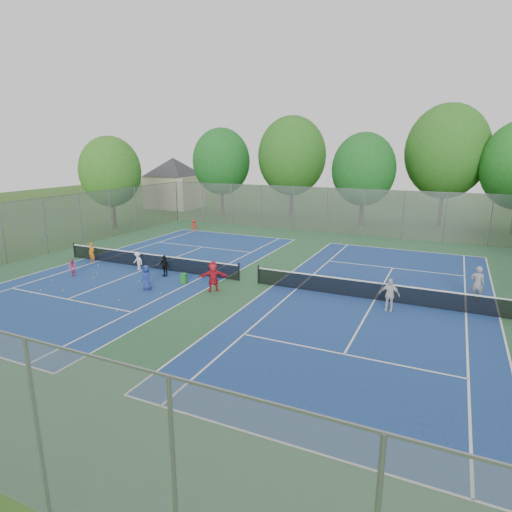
{
  "coord_description": "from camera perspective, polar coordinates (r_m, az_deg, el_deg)",
  "views": [
    {
      "loc": [
        10.08,
        -20.76,
        7.38
      ],
      "look_at": [
        0.0,
        1.0,
        1.3
      ],
      "focal_mm": 30.0,
      "sensor_mm": 36.0,
      "label": 1
    }
  ],
  "objects": [
    {
      "name": "ground",
      "position": [
        24.23,
        -1.0,
        -3.51
      ],
      "size": [
        120.0,
        120.0,
        0.0
      ],
      "primitive_type": "plane",
      "color": "#2C5119",
      "rests_on": "ground"
    },
    {
      "name": "court_pad",
      "position": [
        24.23,
        -1.0,
        -3.5
      ],
      "size": [
        32.0,
        32.0,
        0.01
      ],
      "primitive_type": "cube",
      "color": "#295835",
      "rests_on": "ground"
    },
    {
      "name": "court_left",
      "position": [
        27.87,
        -14.07,
        -1.53
      ],
      "size": [
        10.97,
        23.77,
        0.01
      ],
      "primitive_type": "cube",
      "color": "navy",
      "rests_on": "court_pad"
    },
    {
      "name": "court_right",
      "position": [
        22.24,
        15.55,
        -5.65
      ],
      "size": [
        10.97,
        23.77,
        0.01
      ],
      "primitive_type": "cube",
      "color": "navy",
      "rests_on": "court_pad"
    },
    {
      "name": "net_left",
      "position": [
        27.76,
        -14.12,
        -0.66
      ],
      "size": [
        12.87,
        0.1,
        0.91
      ],
      "primitive_type": "cube",
      "color": "black",
      "rests_on": "ground"
    },
    {
      "name": "net_right",
      "position": [
        22.1,
        15.62,
        -4.58
      ],
      "size": [
        12.87,
        0.1,
        0.91
      ],
      "primitive_type": "cube",
      "color": "black",
      "rests_on": "ground"
    },
    {
      "name": "fence_north",
      "position": [
        38.49,
        9.48,
        6.0
      ],
      "size": [
        32.0,
        0.1,
        4.0
      ],
      "primitive_type": "cube",
      "color": "gray",
      "rests_on": "ground"
    },
    {
      "name": "fence_west",
      "position": [
        33.76,
        -26.32,
        3.58
      ],
      "size": [
        0.1,
        32.0,
        4.0
      ],
      "primitive_type": "cube",
      "rotation": [
        0.0,
        0.0,
        1.57
      ],
      "color": "gray",
      "rests_on": "ground"
    },
    {
      "name": "house",
      "position": [
        55.16,
        -10.95,
        10.68
      ],
      "size": [
        11.03,
        11.03,
        7.3
      ],
      "color": "#B7A88C",
      "rests_on": "ground"
    },
    {
      "name": "tree_nw",
      "position": [
        49.09,
        -4.64,
        12.45
      ],
      "size": [
        6.4,
        6.4,
        9.58
      ],
      "color": "#443326",
      "rests_on": "ground"
    },
    {
      "name": "tree_nl",
      "position": [
        46.63,
        4.8,
        13.15
      ],
      "size": [
        7.2,
        7.2,
        10.69
      ],
      "color": "#443326",
      "rests_on": "ground"
    },
    {
      "name": "tree_nc",
      "position": [
        42.58,
        14.16,
        11.13
      ],
      "size": [
        6.0,
        6.0,
        8.85
      ],
      "color": "#443326",
      "rests_on": "ground"
    },
    {
      "name": "tree_nr",
      "position": [
        44.77,
        24.09,
        12.6
      ],
      "size": [
        7.6,
        7.6,
        11.42
      ],
      "color": "#443326",
      "rests_on": "ground"
    },
    {
      "name": "tree_side_w",
      "position": [
        42.38,
        -18.85,
        10.59
      ],
      "size": [
        5.6,
        5.6,
        8.47
      ],
      "color": "#443326",
      "rests_on": "ground"
    },
    {
      "name": "ball_crate",
      "position": [
        28.05,
        -12.01,
        -1.07
      ],
      "size": [
        0.33,
        0.33,
        0.26
      ],
      "primitive_type": "cube",
      "rotation": [
        0.0,
        0.0,
        -0.06
      ],
      "color": "blue",
      "rests_on": "ground"
    },
    {
      "name": "ball_hopper",
      "position": [
        24.24,
        -9.61,
        -2.97
      ],
      "size": [
        0.36,
        0.36,
        0.59
      ],
      "primitive_type": "cube",
      "rotation": [
        0.0,
        0.0,
        0.22
      ],
      "color": "#24842A",
      "rests_on": "ground"
    },
    {
      "name": "student_a",
      "position": [
        30.03,
        -21.05,
        0.36
      ],
      "size": [
        0.51,
        0.35,
        1.35
      ],
      "primitive_type": "imported",
      "rotation": [
        0.0,
        0.0,
        -0.05
      ],
      "color": "orange",
      "rests_on": "ground"
    },
    {
      "name": "student_b",
      "position": [
        27.35,
        -23.31,
        -1.48
      ],
      "size": [
        0.55,
        0.45,
        1.05
      ],
      "primitive_type": "imported",
      "rotation": [
        0.0,
        0.0,
        -0.11
      ],
      "color": "#D4527E",
      "rests_on": "ground"
    },
    {
      "name": "student_c",
      "position": [
        27.49,
        -15.46,
        -0.63
      ],
      "size": [
        0.81,
        0.56,
        1.15
      ],
      "primitive_type": "imported",
      "rotation": [
        0.0,
        0.0,
        -0.19
      ],
      "color": "white",
      "rests_on": "ground"
    },
    {
      "name": "student_d",
      "position": [
        25.71,
        -12.09,
        -1.3
      ],
      "size": [
        0.78,
        0.41,
        1.28
      ],
      "primitive_type": "imported",
      "rotation": [
        0.0,
        0.0,
        -0.13
      ],
      "color": "black",
      "rests_on": "ground"
    },
    {
      "name": "student_e",
      "position": [
        23.5,
        -14.4,
        -2.79
      ],
      "size": [
        0.77,
        0.62,
        1.37
      ],
      "primitive_type": "imported",
      "rotation": [
        0.0,
        0.0,
        -0.31
      ],
      "color": "navy",
      "rests_on": "ground"
    },
    {
      "name": "student_f",
      "position": [
        22.56,
        -5.72,
        -2.76
      ],
      "size": [
        1.53,
        1.25,
        1.64
      ],
      "primitive_type": "imported",
      "rotation": [
        0.0,
        0.0,
        0.59
      ],
      "color": "red",
      "rests_on": "ground"
    },
    {
      "name": "child_far_baseline",
      "position": [
        38.77,
        -8.25,
        3.97
      ],
      "size": [
        0.84,
        0.66,
        1.15
      ],
      "primitive_type": "imported",
      "rotation": [
        0.0,
        0.0,
        3.5
      ],
      "color": "#B22019",
      "rests_on": "ground"
    },
    {
      "name": "instructor",
      "position": [
        23.74,
        27.41,
        -3.28
      ],
      "size": [
        0.68,
        0.47,
        1.78
      ],
      "primitive_type": "imported",
      "rotation": [
        0.0,
        0.0,
        3.07
      ],
      "color": "gray",
      "rests_on": "ground"
    },
    {
      "name": "teen_court_b",
      "position": [
        20.82,
        17.36,
        -4.94
      ],
      "size": [
        0.92,
        0.39,
        1.55
      ],
      "primitive_type": "imported",
      "rotation": [
        0.0,
        0.0,
        0.01
      ],
      "color": "silver",
      "rests_on": "ground"
    },
    {
      "name": "tennis_ball_0",
      "position": [
        29.29,
        -20.31,
        -1.2
      ],
      "size": [
        0.07,
        0.07,
        0.07
      ],
      "primitive_type": "sphere",
      "color": "yellow",
      "rests_on": "ground"
    },
    {
      "name": "tennis_ball_1",
      "position": [
        25.18,
        -27.81,
        -4.44
      ],
      "size": [
        0.07,
        0.07,
        0.07
      ],
      "primitive_type": "sphere",
      "color": "#B0CE30",
      "rests_on": "ground"
    },
    {
      "name": "tennis_ball_2",
      "position": [
        20.95,
        -17.98,
        -7.03
      ],
      "size": [
        0.07,
        0.07,
        0.07
      ],
      "primitive_type": "sphere",
      "color": "#C0EA36",
      "rests_on": "ground"
    },
    {
      "name": "tennis_ball_3",
      "position": [
        27.44,
        -20.46,
        -2.22
      ],
      "size": [
        0.07,
        0.07,
        0.07
      ],
      "primitive_type": "sphere",
      "color": "gold",
      "rests_on": "ground"
    },
    {
      "name": "tennis_ball_4",
      "position": [
        24.93,
        -24.27,
        -4.21
      ],
      "size": [
        0.07,
        0.07,
        0.07
      ],
      "primitive_type": "sphere",
      "color": "#A8C92E",
      "rests_on": "ground"
    },
    {
      "name": "tennis_ball_5",
      "position": [
        26.6,
        -20.86,
        -2.76
      ],
      "size": [
        0.07,
        0.07,
        0.07
      ],
      "primitive_type": "sphere",
      "color": "#C6D732",
      "rests_on": "ground"
    },
    {
      "name": "tennis_ball_6",
      "position": [
        23.09,
        -23.03,
        -5.51
      ],
      "size": [
        0.07,
        0.07,
        0.07
      ],
      "primitive_type": "sphere",
      "color": "#DCF338",
      "rests_on": "ground"
    },
    {
      "name": "tennis_ball_7",
      "position": [
        27.02,
        -25.58,
        -2.98
      ],
      "size": [
        0.07,
        0.07,
        0.07
      ],
      "primitive_type": "sphere",
      "color": "#B3CB2F",
      "rests_on": "ground"
    },
    {
      "name": "tennis_ball_8",
      "position": [
        25.11,
        -15.29,
        -3.31
      ],
      "size": [
        0.07,
        0.07,
        0.07
      ],
      "primitive_type": "sphere",
      "color": "#C6E936",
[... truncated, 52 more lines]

